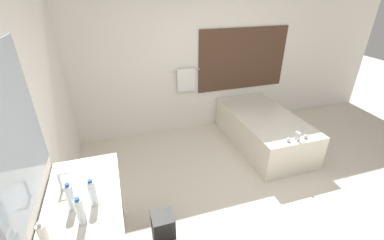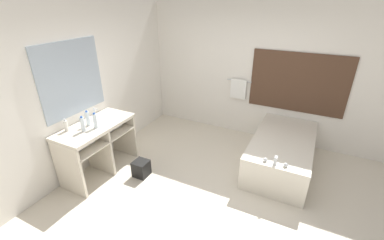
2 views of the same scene
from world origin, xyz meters
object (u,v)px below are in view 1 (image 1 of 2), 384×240
(water_bottle_2, at_px, (70,197))
(soap_dispenser, at_px, (43,234))
(water_bottle_1, at_px, (93,193))
(waste_bin, at_px, (163,225))
(bathtub, at_px, (263,128))
(water_bottle_3, at_px, (80,211))

(water_bottle_2, distance_m, soap_dispenser, 0.32)
(water_bottle_1, xyz_separation_m, waste_bin, (0.57, 0.25, -0.86))
(bathtub, xyz_separation_m, waste_bin, (-2.00, -1.29, -0.17))
(soap_dispenser, bearing_deg, waste_bin, 30.69)
(soap_dispenser, bearing_deg, water_bottle_1, 40.87)
(bathtub, relative_size, soap_dispenser, 9.31)
(waste_bin, bearing_deg, water_bottle_3, -147.30)
(water_bottle_2, height_order, soap_dispenser, water_bottle_2)
(soap_dispenser, distance_m, waste_bin, 1.32)
(water_bottle_1, bearing_deg, water_bottle_2, 177.58)
(water_bottle_2, relative_size, soap_dispenser, 1.26)
(water_bottle_2, height_order, waste_bin, water_bottle_2)
(bathtub, distance_m, water_bottle_3, 3.23)
(water_bottle_3, xyz_separation_m, waste_bin, (0.65, 0.42, -0.85))
(water_bottle_3, relative_size, soap_dispenser, 1.23)
(water_bottle_2, relative_size, water_bottle_3, 1.02)
(water_bottle_2, height_order, water_bottle_3, water_bottle_2)
(water_bottle_3, bearing_deg, waste_bin, 32.70)
(waste_bin, bearing_deg, bathtub, 32.79)
(water_bottle_2, xyz_separation_m, waste_bin, (0.73, 0.25, -0.86))
(water_bottle_3, distance_m, waste_bin, 1.15)
(water_bottle_1, xyz_separation_m, water_bottle_3, (-0.08, -0.17, -0.00))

